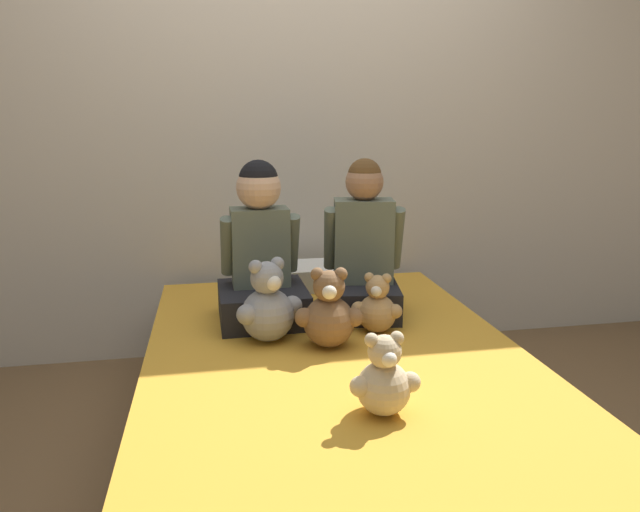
# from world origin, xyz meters

# --- Properties ---
(ground_plane) EXTENTS (14.00, 14.00, 0.00)m
(ground_plane) POSITION_xyz_m (0.00, 0.00, 0.00)
(ground_plane) COLOR brown
(wall_behind_bed) EXTENTS (8.00, 0.06, 2.50)m
(wall_behind_bed) POSITION_xyz_m (0.00, 1.13, 1.25)
(wall_behind_bed) COLOR beige
(wall_behind_bed) RESTS_ON ground_plane
(bed) EXTENTS (1.38, 2.03, 0.42)m
(bed) POSITION_xyz_m (0.00, 0.00, 0.21)
(bed) COLOR #473828
(bed) RESTS_ON ground_plane
(child_on_left) EXTENTS (0.37, 0.36, 0.66)m
(child_on_left) POSITION_xyz_m (-0.23, 0.43, 0.69)
(child_on_left) COLOR black
(child_on_left) RESTS_ON bed
(child_on_right) EXTENTS (0.36, 0.38, 0.67)m
(child_on_right) POSITION_xyz_m (0.21, 0.43, 0.70)
(child_on_right) COLOR black
(child_on_right) RESTS_ON bed
(teddy_bear_held_by_left_child) EXTENTS (0.26, 0.20, 0.32)m
(teddy_bear_held_by_left_child) POSITION_xyz_m (-0.23, 0.18, 0.56)
(teddy_bear_held_by_left_child) COLOR #939399
(teddy_bear_held_by_left_child) RESTS_ON bed
(teddy_bear_held_by_right_child) EXTENTS (0.19, 0.15, 0.24)m
(teddy_bear_held_by_right_child) POSITION_xyz_m (0.20, 0.18, 0.52)
(teddy_bear_held_by_right_child) COLOR tan
(teddy_bear_held_by_right_child) RESTS_ON bed
(teddy_bear_between_children) EXTENTS (0.25, 0.19, 0.30)m
(teddy_bear_between_children) POSITION_xyz_m (-0.02, 0.08, 0.55)
(teddy_bear_between_children) COLOR brown
(teddy_bear_between_children) RESTS_ON bed
(teddy_bear_at_foot_of_bed) EXTENTS (0.21, 0.16, 0.25)m
(teddy_bear_at_foot_of_bed) POSITION_xyz_m (0.04, -0.44, 0.53)
(teddy_bear_at_foot_of_bed) COLOR #D1B78E
(teddy_bear_at_foot_of_bed) RESTS_ON bed
(pillow_at_headboard) EXTENTS (0.60, 0.27, 0.11)m
(pillow_at_headboard) POSITION_xyz_m (0.00, 0.85, 0.48)
(pillow_at_headboard) COLOR white
(pillow_at_headboard) RESTS_ON bed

